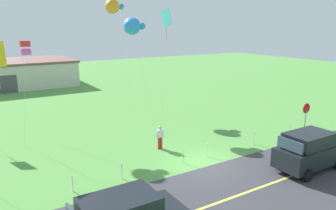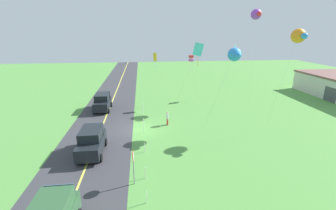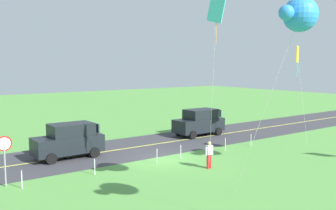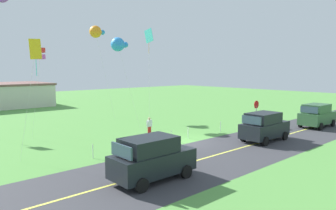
# 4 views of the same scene
# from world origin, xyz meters

# --- Properties ---
(ground_plane) EXTENTS (120.00, 120.00, 0.10)m
(ground_plane) POSITION_xyz_m (0.00, 0.00, -0.05)
(ground_plane) COLOR #549342
(asphalt_road) EXTENTS (120.00, 7.00, 0.00)m
(asphalt_road) POSITION_xyz_m (0.00, -4.00, 0.00)
(asphalt_road) COLOR #38383D
(asphalt_road) RESTS_ON ground
(road_centre_stripe) EXTENTS (120.00, 0.16, 0.00)m
(road_centre_stripe) POSITION_xyz_m (0.00, -4.00, 0.01)
(road_centre_stripe) COLOR #E5E04C
(road_centre_stripe) RESTS_ON asphalt_road
(car_suv_foreground) EXTENTS (4.40, 2.12, 2.24)m
(car_suv_foreground) POSITION_xyz_m (4.67, -3.88, 1.15)
(car_suv_foreground) COLOR black
(car_suv_foreground) RESTS_ON ground
(car_parked_east_near) EXTENTS (4.40, 2.12, 2.24)m
(car_parked_east_near) POSITION_xyz_m (13.74, -4.12, 1.15)
(car_parked_east_near) COLOR #2D5633
(car_parked_east_near) RESTS_ON ground
(car_parked_west_near) EXTENTS (4.40, 2.12, 2.24)m
(car_parked_west_near) POSITION_xyz_m (-7.34, -4.79, 1.15)
(car_parked_west_near) COLOR black
(car_parked_west_near) RESTS_ON ground
(stop_sign) EXTENTS (0.76, 0.08, 2.56)m
(stop_sign) POSITION_xyz_m (9.47, -0.10, 1.80)
(stop_sign) COLOR gray
(stop_sign) RESTS_ON ground
(person_adult_near) EXTENTS (0.58, 0.22, 1.60)m
(person_adult_near) POSITION_xyz_m (-0.97, 3.43, 0.86)
(person_adult_near) COLOR red
(person_adult_near) RESTS_ON ground
(kite_red_low) EXTENTS (2.29, 3.35, 9.34)m
(kite_red_low) POSITION_xyz_m (1.19, 6.15, 8.48)
(kite_red_low) COLOR silver
(kite_red_low) RESTS_ON ground
(kite_yellow_high) EXTENTS (1.56, 0.61, 7.42)m
(kite_yellow_high) POSITION_xyz_m (-10.23, 2.68, 6.68)
(kite_yellow_high) COLOR silver
(kite_yellow_high) RESTS_ON ground
(kite_green_far) EXTENTS (1.90, 3.74, 8.75)m
(kite_green_far) POSITION_xyz_m (0.50, 10.21, 8.05)
(kite_green_far) COLOR silver
(kite_green_far) RESTS_ON ground
(kite_pink_drift) EXTENTS (0.76, 1.71, 7.20)m
(kite_pink_drift) POSITION_xyz_m (-8.19, 7.57, 6.76)
(kite_pink_drift) COLOR silver
(kite_pink_drift) RESTS_ON ground
(kite_orange_near) EXTENTS (1.90, 3.36, 10.59)m
(kite_orange_near) POSITION_xyz_m (1.41, 16.26, 9.89)
(kite_orange_near) COLOR silver
(kite_orange_near) RESTS_ON ground
(fence_post_0) EXTENTS (0.05, 0.05, 0.90)m
(fence_post_0) POSITION_xyz_m (-7.68, 0.70, 0.45)
(fence_post_0) COLOR silver
(fence_post_0) RESTS_ON ground
(fence_post_1) EXTENTS (0.05, 0.05, 0.90)m
(fence_post_1) POSITION_xyz_m (-5.01, 0.70, 0.45)
(fence_post_1) COLOR silver
(fence_post_1) RESTS_ON ground
(fence_post_2) EXTENTS (0.05, 0.05, 0.90)m
(fence_post_2) POSITION_xyz_m (-1.00, 0.70, 0.45)
(fence_post_2) COLOR silver
(fence_post_2) RESTS_ON ground
(fence_post_3) EXTENTS (0.05, 0.05, 0.90)m
(fence_post_3) POSITION_xyz_m (0.86, 0.70, 0.45)
(fence_post_3) COLOR silver
(fence_post_3) RESTS_ON ground
(fence_post_4) EXTENTS (0.05, 0.05, 0.90)m
(fence_post_4) POSITION_xyz_m (5.02, 0.70, 0.45)
(fence_post_4) COLOR silver
(fence_post_4) RESTS_ON ground
(fence_post_5) EXTENTS (0.05, 0.05, 0.90)m
(fence_post_5) POSITION_xyz_m (8.90, 0.70, 0.45)
(fence_post_5) COLOR silver
(fence_post_5) RESTS_ON ground
(fence_post_6) EXTENTS (0.05, 0.05, 0.90)m
(fence_post_6) POSITION_xyz_m (11.47, 0.70, 0.45)
(fence_post_6) COLOR silver
(fence_post_6) RESTS_ON ground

